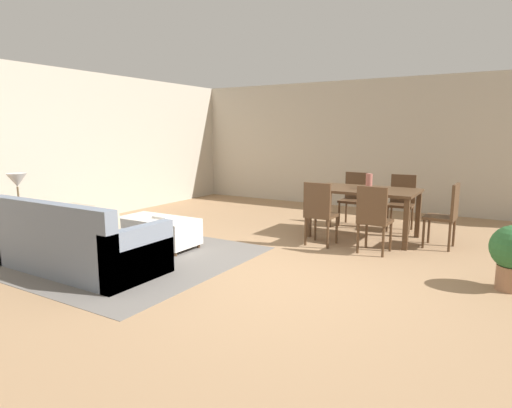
# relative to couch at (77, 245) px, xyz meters

# --- Properties ---
(ground_plane) EXTENTS (10.80, 10.80, 0.00)m
(ground_plane) POSITION_rel_couch_xyz_m (2.06, 0.95, -0.29)
(ground_plane) COLOR #9E7A56
(wall_back) EXTENTS (9.00, 0.12, 2.70)m
(wall_back) POSITION_rel_couch_xyz_m (2.06, 5.95, 1.06)
(wall_back) COLOR #BCB2A0
(wall_back) RESTS_ON ground_plane
(wall_left) EXTENTS (0.12, 11.00, 2.70)m
(wall_left) POSITION_rel_couch_xyz_m (-2.44, 1.45, 1.06)
(wall_left) COLOR #BCB2A0
(wall_left) RESTS_ON ground_plane
(area_rug) EXTENTS (3.00, 2.80, 0.01)m
(area_rug) POSITION_rel_couch_xyz_m (0.05, 0.65, -0.29)
(area_rug) COLOR slate
(area_rug) RESTS_ON ground_plane
(couch) EXTENTS (2.06, 0.95, 0.86)m
(couch) POSITION_rel_couch_xyz_m (0.00, 0.00, 0.00)
(couch) COLOR slate
(couch) RESTS_ON ground_plane
(ottoman_table) EXTENTS (1.15, 0.59, 0.42)m
(ottoman_table) POSITION_rel_couch_xyz_m (0.10, 1.25, -0.05)
(ottoman_table) COLOR silver
(ottoman_table) RESTS_ON ground_plane
(side_table) EXTENTS (0.40, 0.40, 0.55)m
(side_table) POSITION_rel_couch_xyz_m (-1.33, 0.11, 0.14)
(side_table) COLOR olive
(side_table) RESTS_ON ground_plane
(table_lamp) EXTENTS (0.26, 0.26, 0.52)m
(table_lamp) POSITION_rel_couch_xyz_m (-1.33, 0.11, 0.67)
(table_lamp) COLOR brown
(table_lamp) RESTS_ON side_table
(dining_table) EXTENTS (1.58, 0.96, 0.76)m
(dining_table) POSITION_rel_couch_xyz_m (2.42, 3.31, 0.38)
(dining_table) COLOR #513823
(dining_table) RESTS_ON ground_plane
(dining_chair_near_left) EXTENTS (0.41, 0.41, 0.92)m
(dining_chair_near_left) POSITION_rel_couch_xyz_m (2.03, 2.49, 0.23)
(dining_chair_near_left) COLOR #513823
(dining_chair_near_left) RESTS_ON ground_plane
(dining_chair_near_right) EXTENTS (0.41, 0.41, 0.92)m
(dining_chair_near_right) POSITION_rel_couch_xyz_m (2.81, 2.47, 0.23)
(dining_chair_near_right) COLOR #513823
(dining_chair_near_right) RESTS_ON ground_plane
(dining_chair_far_left) EXTENTS (0.41, 0.41, 0.92)m
(dining_chair_far_left) POSITION_rel_couch_xyz_m (1.99, 4.14, 0.23)
(dining_chair_far_left) COLOR #513823
(dining_chair_far_left) RESTS_ON ground_plane
(dining_chair_far_right) EXTENTS (0.42, 0.42, 0.92)m
(dining_chair_far_right) POSITION_rel_couch_xyz_m (2.80, 4.14, 0.23)
(dining_chair_far_right) COLOR #513823
(dining_chair_far_right) RESTS_ON ground_plane
(dining_chair_head_east) EXTENTS (0.42, 0.42, 0.92)m
(dining_chair_head_east) POSITION_rel_couch_xyz_m (3.60, 3.28, 0.23)
(dining_chair_head_east) COLOR #513823
(dining_chair_head_east) RESTS_ON ground_plane
(vase_centerpiece) EXTENTS (0.10, 0.10, 0.23)m
(vase_centerpiece) POSITION_rel_couch_xyz_m (2.48, 3.33, 0.58)
(vase_centerpiece) COLOR #B26659
(vase_centerpiece) RESTS_ON dining_table
(book_on_ottoman) EXTENTS (0.26, 0.21, 0.03)m
(book_on_ottoman) POSITION_rel_couch_xyz_m (0.17, 1.29, 0.14)
(book_on_ottoman) COLOR silver
(book_on_ottoman) RESTS_ON ottoman_table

